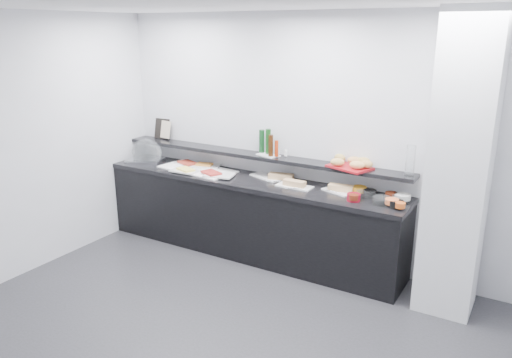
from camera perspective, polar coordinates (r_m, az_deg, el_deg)
The scene contains 56 objects.
ground at distance 4.35m, azimuth -4.91°, elevation -18.52°, with size 5.00×5.00×0.00m, color #2D2D30.
back_wall at distance 5.43m, azimuth 7.09°, elevation 4.28°, with size 5.00×0.02×2.70m, color silver.
ceiling at distance 3.56m, azimuth -6.05°, elevation 19.73°, with size 5.00×5.00×0.00m, color white.
column at distance 4.70m, azimuth 22.24°, elevation 1.19°, with size 0.50×0.50×2.70m, color silver.
buffet_cabinet at distance 5.75m, azimuth -0.87°, elevation -4.51°, with size 3.60×0.60×0.85m, color black.
counter_top at distance 5.60m, azimuth -0.89°, elevation -0.22°, with size 3.62×0.62×0.05m, color black.
wall_shelf at distance 5.68m, azimuth 0.02°, elevation 2.69°, with size 3.60×0.25×0.04m, color black.
cloche_base at distance 6.46m, azimuth -12.54°, elevation 2.10°, with size 0.43×0.29×0.04m, color #B1B5B8.
cloche_dome at distance 6.43m, azimuth -12.37°, elevation 3.01°, with size 0.40×0.27×0.34m, color white.
linen_runner at distance 5.99m, azimuth -6.73°, elevation 1.12°, with size 0.94×0.44×0.01m, color white.
platter_meat_a at distance 6.21m, azimuth -7.85°, elevation 1.77°, with size 0.27×0.18×0.01m, color white.
food_meat_a at distance 6.17m, azimuth -7.85°, elevation 1.85°, with size 0.24×0.15×0.02m, color maroon.
platter_salmon at distance 6.08m, azimuth -5.77°, elevation 1.52°, with size 0.34×0.23×0.01m, color silver.
food_salmon at distance 6.07m, azimuth -5.91°, elevation 1.68°, with size 0.19×0.12×0.02m, color orange.
platter_cheese at distance 5.89m, azimuth -8.13°, elevation 0.95°, with size 0.32×0.21×0.01m, color silver.
food_cheese at distance 5.88m, azimuth -8.04°, elevation 1.10°, with size 0.21×0.13×0.02m, color #FEE762.
platter_meat_b at distance 5.67m, azimuth -4.23°, elevation 0.43°, with size 0.33×0.22×0.01m, color white.
food_meat_b at distance 5.71m, azimuth -5.15°, elevation 0.73°, with size 0.23×0.15×0.02m, color maroon.
sandwich_plate_left at distance 5.63m, azimuth 1.18°, elevation 0.22°, with size 0.40×0.17×0.01m, color white.
sandwich_food_left at distance 5.54m, azimuth 2.88°, elevation 0.30°, with size 0.27×0.11×0.06m, color tan.
tongs_left at distance 5.45m, azimuth 2.02°, elevation -0.23°, with size 0.01×0.01×0.16m, color silver.
sandwich_plate_mid at distance 5.32m, azimuth 4.41°, elevation -0.85°, with size 0.39×0.17×0.01m, color white.
sandwich_food_mid at distance 5.30m, azimuth 4.41°, elevation -0.48°, with size 0.24×0.09×0.06m, color tan.
tongs_mid at distance 5.22m, azimuth 4.14°, elevation -1.05°, with size 0.01×0.01×0.16m, color #AAACB1.
sandwich_plate_right at distance 5.20m, azimuth 9.27°, elevation -1.42°, with size 0.33×0.14×0.01m, color white.
sandwich_food_right at distance 5.20m, azimuth 9.68°, elevation -0.99°, with size 0.26×0.10×0.06m, color #E6B779.
tongs_right at distance 5.17m, azimuth 8.85°, elevation -1.39°, with size 0.01×0.01×0.16m, color silver.
bowl_glass_fruit at distance 5.11m, azimuth 12.49°, elevation -1.60°, with size 0.20×0.20×0.07m, color white.
fill_glass_fruit at distance 5.19m, azimuth 11.70°, elevation -1.13°, with size 0.15×0.15×0.05m, color orange.
bowl_black_jam at distance 5.12m, azimuth 12.89°, elevation -1.61°, with size 0.13×0.13×0.07m, color black.
fill_black_jam at distance 5.09m, azimuth 15.19°, elevation -1.75°, with size 0.12×0.12×0.05m, color #561C0C.
bowl_glass_cream at distance 5.04m, azimuth 16.26°, elevation -2.16°, with size 0.18×0.18×0.07m, color silver.
fill_glass_cream at distance 5.06m, azimuth 16.40°, elevation -1.94°, with size 0.16×0.16×0.05m, color white.
bowl_red_jam at distance 4.97m, azimuth 11.10°, elevation -2.07°, with size 0.13×0.13×0.07m, color maroon.
fill_red_jam at distance 4.93m, azimuth 11.09°, elevation -2.05°, with size 0.10×0.10×0.05m, color #5A1C0C.
bowl_glass_salmon at distance 4.93m, azimuth 14.23°, elevation -2.42°, with size 0.18×0.18×0.07m, color silver.
fill_glass_salmon at distance 4.89m, azimuth 15.27°, elevation -2.49°, with size 0.13×0.13×0.05m, color orange.
bowl_black_fruit at distance 4.87m, azimuth 15.75°, elevation -2.79°, with size 0.13×0.13×0.07m, color black.
fill_black_fruit at distance 4.81m, azimuth 16.16°, elevation -2.88°, with size 0.09×0.09×0.05m, color #CB541B.
framed_print at distance 6.57m, azimuth -10.67°, elevation 5.67°, with size 0.22×0.02×0.26m, color black.
print_art at distance 6.52m, azimuth -10.35°, elevation 5.59°, with size 0.20×0.00×0.22m, color #C4A88D.
condiment_tray at distance 5.60m, azimuth 1.41°, elevation 2.75°, with size 0.25×0.15×0.01m, color white.
bottle_green_a at distance 5.67m, azimuth 0.66°, elevation 4.35°, with size 0.06×0.06×0.26m, color #103C19.
bottle_brown at distance 5.50m, azimuth 1.69°, elevation 3.85°, with size 0.05×0.05×0.24m, color #331A09.
bottle_green_b at distance 5.62m, azimuth 1.40°, elevation 4.32°, with size 0.06×0.06×0.28m, color #113E13.
bottle_hot at distance 5.50m, azimuth 2.35°, elevation 3.51°, with size 0.04×0.04×0.18m, color #AA2B0C.
shaker_salt at distance 5.53m, azimuth 3.42°, elevation 2.99°, with size 0.03×0.03×0.07m, color white.
shaker_pepper at distance 5.54m, azimuth 2.51°, elevation 3.03°, with size 0.03×0.03×0.07m, color silver.
bread_tray at distance 5.18m, azimuth 10.66°, elevation 1.34°, with size 0.42×0.29×0.02m, color maroon.
bread_roll_nw at distance 5.33m, azimuth 9.56°, elevation 2.41°, with size 0.13×0.09×0.08m, color #AA8B41.
bread_roll_n at distance 5.25m, azimuth 11.20°, elevation 2.09°, with size 0.15×0.09×0.08m, color tan.
bread_roll_ne at distance 5.24m, azimuth 12.13°, elevation 2.02°, with size 0.14×0.09×0.08m, color tan.
bread_roll_sw at distance 5.15m, azimuth 9.30°, elevation 1.92°, with size 0.14×0.09×0.08m, color tan.
bread_roll_s at distance 5.08m, azimuth 11.49°, elevation 1.58°, with size 0.15×0.10×0.08m, color tan.
bread_roll_mide at distance 5.12m, azimuth 12.51°, elevation 1.66°, with size 0.13×0.08×0.08m, color tan.
carafe at distance 5.00m, azimuth 17.22°, elevation 1.99°, with size 0.09×0.09×0.30m, color silver.
Camera 1 is at (2.11, -2.86, 2.51)m, focal length 35.00 mm.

